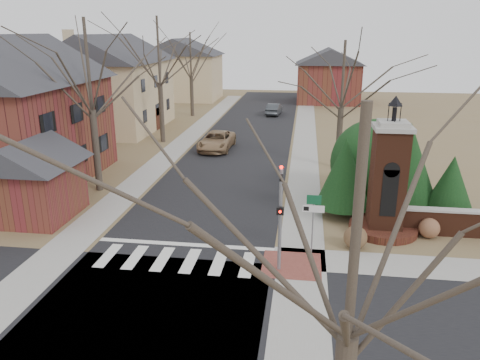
% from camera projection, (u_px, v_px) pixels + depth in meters
% --- Properties ---
extents(ground, '(120.00, 120.00, 0.00)m').
position_uv_depth(ground, '(171.00, 269.00, 18.83)').
color(ground, brown).
rests_on(ground, ground).
extents(main_street, '(8.00, 70.00, 0.01)m').
position_uv_depth(main_street, '(243.00, 144.00, 39.58)').
color(main_street, black).
rests_on(main_street, ground).
extents(cross_street, '(120.00, 8.00, 0.01)m').
position_uv_depth(cross_street, '(147.00, 311.00, 16.00)').
color(cross_street, black).
rests_on(cross_street, ground).
extents(crosswalk_zone, '(8.00, 2.20, 0.02)m').
position_uv_depth(crosswalk_zone, '(176.00, 260.00, 19.58)').
color(crosswalk_zone, silver).
rests_on(crosswalk_zone, ground).
extents(stop_bar, '(8.00, 0.35, 0.02)m').
position_uv_depth(stop_bar, '(185.00, 244.00, 21.00)').
color(stop_bar, silver).
rests_on(stop_bar, ground).
extents(sidewalk_right_main, '(2.00, 60.00, 0.02)m').
position_uv_depth(sidewalk_right_main, '(305.00, 146.00, 38.90)').
color(sidewalk_right_main, gray).
rests_on(sidewalk_right_main, ground).
extents(sidewalk_left, '(2.00, 60.00, 0.02)m').
position_uv_depth(sidewalk_left, '(183.00, 142.00, 40.26)').
color(sidewalk_left, gray).
rests_on(sidewalk_left, ground).
extents(curb_apron, '(2.40, 2.40, 0.02)m').
position_uv_depth(curb_apron, '(292.00, 265.00, 19.14)').
color(curb_apron, brown).
rests_on(curb_apron, ground).
extents(traffic_signal_pole, '(0.28, 0.41, 4.50)m').
position_uv_depth(traffic_signal_pole, '(280.00, 210.00, 18.02)').
color(traffic_signal_pole, slate).
rests_on(traffic_signal_pole, ground).
extents(sign_post, '(0.90, 0.07, 2.75)m').
position_uv_depth(sign_post, '(313.00, 213.00, 19.38)').
color(sign_post, slate).
rests_on(sign_post, ground).
extents(brick_gate_monument, '(3.20, 3.20, 6.47)m').
position_uv_depth(brick_gate_monument, '(387.00, 189.00, 21.70)').
color(brick_gate_monument, '#4C2416').
rests_on(brick_gate_monument, ground).
extents(house_brick_left, '(9.80, 11.80, 9.42)m').
position_uv_depth(house_brick_left, '(7.00, 108.00, 28.54)').
color(house_brick_left, maroon).
rests_on(house_brick_left, ground).
extents(house_stucco_left, '(9.80, 12.80, 9.28)m').
position_uv_depth(house_stucco_left, '(110.00, 81.00, 44.66)').
color(house_stucco_left, '#CCB788').
rests_on(house_stucco_left, ground).
extents(garage_left, '(4.80, 4.80, 4.29)m').
position_uv_depth(garage_left, '(30.00, 175.00, 23.50)').
color(garage_left, maroon).
rests_on(garage_left, ground).
extents(house_distant_left, '(10.80, 8.80, 8.53)m').
position_uv_depth(house_distant_left, '(182.00, 68.00, 64.38)').
color(house_distant_left, '#CCB788').
rests_on(house_distant_left, ground).
extents(house_distant_right, '(8.80, 8.80, 7.30)m').
position_uv_depth(house_distant_right, '(329.00, 74.00, 61.94)').
color(house_distant_right, maroon).
rests_on(house_distant_right, ground).
extents(evergreen_near, '(2.80, 2.80, 4.10)m').
position_uv_depth(evergreen_near, '(344.00, 172.00, 23.79)').
color(evergreen_near, '#473D33').
rests_on(evergreen_near, ground).
extents(evergreen_mid, '(3.40, 3.40, 4.70)m').
position_uv_depth(evergreen_mid, '(407.00, 163.00, 24.39)').
color(evergreen_mid, '#473D33').
rests_on(evergreen_mid, ground).
extents(evergreen_far, '(2.40, 2.40, 3.30)m').
position_uv_depth(evergreen_far, '(451.00, 183.00, 23.40)').
color(evergreen_far, '#473D33').
rests_on(evergreen_far, ground).
extents(evergreen_mass, '(4.80, 4.80, 4.80)m').
position_uv_depth(evergreen_mass, '(374.00, 159.00, 25.88)').
color(evergreen_mass, black).
rests_on(evergreen_mass, ground).
extents(bare_tree_0, '(8.05, 8.05, 11.15)m').
position_uv_depth(bare_tree_0, '(87.00, 59.00, 25.89)').
color(bare_tree_0, '#473D33').
rests_on(bare_tree_0, ground).
extents(bare_tree_1, '(8.40, 8.40, 11.64)m').
position_uv_depth(bare_tree_1, '(158.00, 45.00, 38.05)').
color(bare_tree_1, '#473D33').
rests_on(bare_tree_1, ground).
extents(bare_tree_2, '(7.35, 7.35, 10.19)m').
position_uv_depth(bare_tree_2, '(190.00, 51.00, 50.68)').
color(bare_tree_2, '#473D33').
rests_on(bare_tree_2, ground).
extents(bare_tree_3, '(7.00, 7.00, 9.70)m').
position_uv_depth(bare_tree_3, '(344.00, 70.00, 30.90)').
color(bare_tree_3, '#473D33').
rests_on(bare_tree_3, ground).
extents(bare_tree_4, '(6.65, 6.65, 9.21)m').
position_uv_depth(bare_tree_4, '(358.00, 212.00, 7.62)').
color(bare_tree_4, '#473D33').
rests_on(bare_tree_4, ground).
extents(pickup_truck, '(2.55, 5.23, 1.43)m').
position_uv_depth(pickup_truck, '(217.00, 141.00, 37.59)').
color(pickup_truck, '#9A7854').
rests_on(pickup_truck, ground).
extents(distant_car, '(1.74, 4.03, 1.29)m').
position_uv_depth(distant_car, '(274.00, 109.00, 53.13)').
color(distant_car, '#383D41').
rests_on(distant_car, ground).
extents(dry_shrub_left, '(1.03, 1.03, 1.03)m').
position_uv_depth(dry_shrub_left, '(355.00, 237.00, 20.52)').
color(dry_shrub_left, brown).
rests_on(dry_shrub_left, ground).
extents(dry_shrub_right, '(0.95, 0.95, 0.95)m').
position_uv_depth(dry_shrub_right, '(429.00, 228.00, 21.58)').
color(dry_shrub_right, brown).
rests_on(dry_shrub_right, ground).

